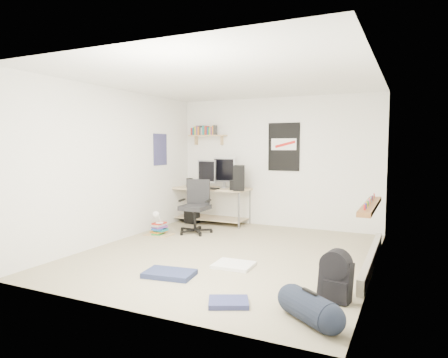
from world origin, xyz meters
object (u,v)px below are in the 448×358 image
at_px(backpack, 336,281).
at_px(book_stack, 159,226).
at_px(desk, 211,205).
at_px(duffel_bag, 309,307).
at_px(office_chair, 195,206).

height_order(backpack, book_stack, backpack).
height_order(desk, duffel_bag, desk).
distance_m(duffel_bag, book_stack, 4.00).
distance_m(office_chair, backpack, 3.58).
height_order(desk, book_stack, desk).
distance_m(backpack, book_stack, 3.77).
xyz_separation_m(backpack, book_stack, (-3.35, 1.73, -0.05)).
relative_size(backpack, duffel_bag, 0.78).
bearing_deg(duffel_bag, office_chair, 171.94).
bearing_deg(backpack, duffel_bag, -92.62).
bearing_deg(office_chair, book_stack, -152.20).
bearing_deg(duffel_bag, book_stack, -178.86).
xyz_separation_m(duffel_bag, book_stack, (-3.23, 2.35, 0.01)).
bearing_deg(desk, office_chair, -97.45).
relative_size(office_chair, book_stack, 2.16).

